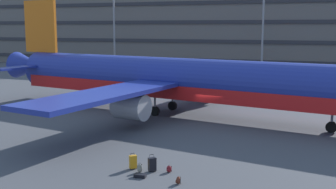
{
  "coord_description": "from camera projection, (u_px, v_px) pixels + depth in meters",
  "views": [
    {
      "loc": [
        9.74,
        -37.15,
        8.48
      ],
      "look_at": [
        -2.45,
        -4.77,
        3.0
      ],
      "focal_mm": 45.98,
      "sensor_mm": 36.0,
      "label": 1
    }
  ],
  "objects": [
    {
      "name": "ground_plane",
      "position": [
        212.0,
        121.0,
        39.06
      ],
      "size": [
        600.0,
        600.0,
        0.0
      ],
      "primitive_type": "plane",
      "color": "#424449"
    },
    {
      "name": "terminal_structure",
      "position": [
        280.0,
        31.0,
        87.52
      ],
      "size": [
        133.38,
        16.69,
        14.97
      ],
      "color": "#605B56",
      "rests_on": "ground_plane"
    },
    {
      "name": "airliner",
      "position": [
        174.0,
        80.0,
        41.62
      ],
      "size": [
        44.0,
        35.79,
        11.47
      ],
      "color": "navy",
      "rests_on": "ground_plane"
    },
    {
      "name": "light_mast_far_left",
      "position": [
        114.0,
        14.0,
        85.92
      ],
      "size": [
        1.8,
        0.5,
        18.78
      ],
      "color": "gray",
      "rests_on": "ground_plane"
    },
    {
      "name": "suitcase_upright",
      "position": [
        140.0,
        176.0,
        24.41
      ],
      "size": [
        0.72,
        0.45,
        0.2
      ],
      "color": "black",
      "rests_on": "ground_plane"
    },
    {
      "name": "suitcase_orange",
      "position": [
        133.0,
        162.0,
        25.83
      ],
      "size": [
        0.49,
        0.49,
        0.95
      ],
      "color": "orange",
      "rests_on": "ground_plane"
    },
    {
      "name": "suitcase_small",
      "position": [
        152.0,
        164.0,
        25.36
      ],
      "size": [
        0.51,
        0.51,
        1.02
      ],
      "color": "black",
      "rests_on": "ground_plane"
    },
    {
      "name": "backpack_teal",
      "position": [
        140.0,
        168.0,
        25.23
      ],
      "size": [
        0.34,
        0.24,
        0.57
      ],
      "color": "gray",
      "rests_on": "ground_plane"
    },
    {
      "name": "backpack_large",
      "position": [
        169.0,
        169.0,
        25.24
      ],
      "size": [
        0.37,
        0.32,
        0.46
      ],
      "color": "maroon",
      "rests_on": "ground_plane"
    },
    {
      "name": "backpack_silver",
      "position": [
        178.0,
        180.0,
        23.37
      ],
      "size": [
        0.36,
        0.41,
        0.47
      ],
      "color": "#592619",
      "rests_on": "ground_plane"
    }
  ]
}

